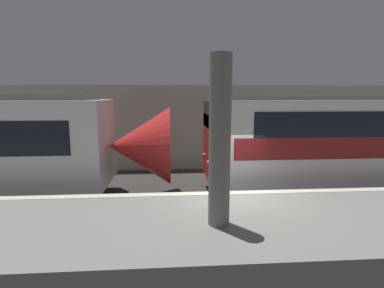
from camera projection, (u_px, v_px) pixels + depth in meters
The scene contains 4 objects.
ground_plane at pixel (230, 225), 8.74m from camera, with size 120.00×120.00×0.00m, color #33302D.
platform at pixel (247, 238), 6.83m from camera, with size 40.00×3.73×1.03m.
station_rear_barrier at pixel (204, 128), 15.11m from camera, with size 50.00×0.15×4.23m.
support_pillar_near at pixel (220, 142), 6.13m from camera, with size 0.45×0.45×3.55m.
Camera 1 is at (-1.73, -8.15, 3.74)m, focal length 28.00 mm.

